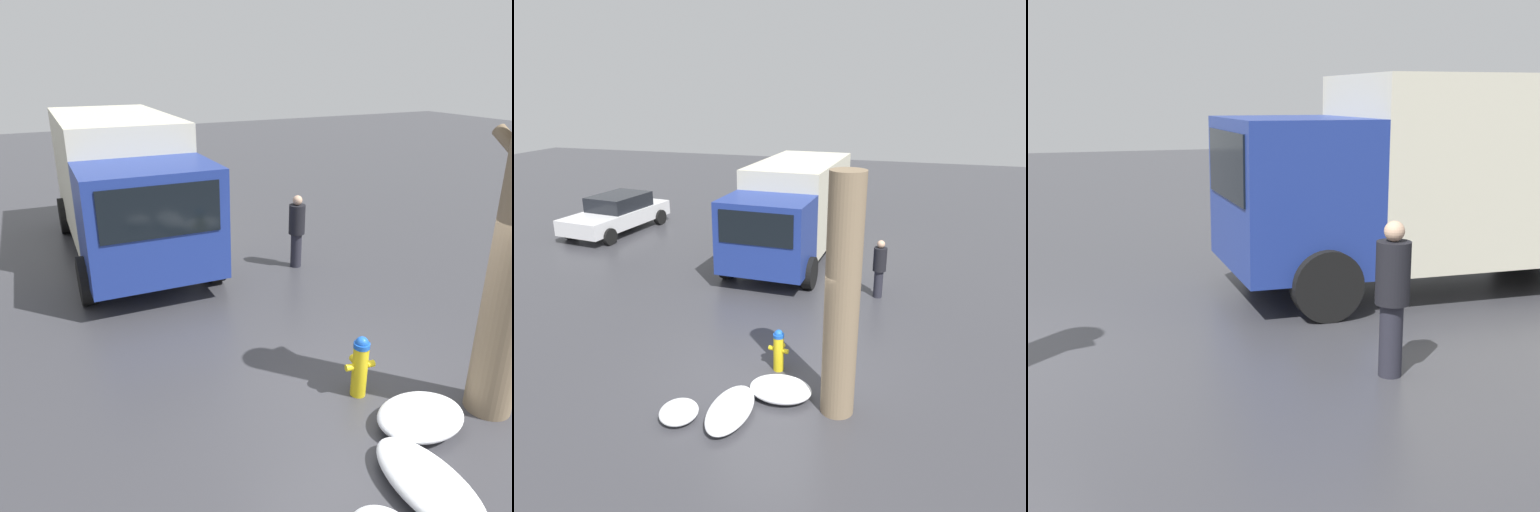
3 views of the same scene
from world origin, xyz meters
TOP-DOWN VIEW (x-y plane):
  - ground_plane at (0.00, 0.00)m, footprint 60.00×60.00m
  - fire_hydrant at (0.00, -0.00)m, footprint 0.32×0.41m
  - delivery_truck at (6.80, 1.52)m, footprint 6.71×2.85m
  - pedestrian at (4.23, -1.50)m, footprint 0.34×0.34m
  - snow_pile_curbside at (-0.85, -0.29)m, footprint 0.84×1.13m
  - snow_pile_by_tree at (-1.66, 0.36)m, footprint 1.42×0.71m

SIDE VIEW (x-z plane):
  - ground_plane at x=0.00m, z-range 0.00..0.00m
  - snow_pile_by_tree at x=-1.66m, z-range 0.00..0.28m
  - snow_pile_curbside at x=-0.85m, z-range 0.00..0.30m
  - fire_hydrant at x=0.00m, z-range 0.01..0.88m
  - pedestrian at x=4.23m, z-range 0.07..1.64m
  - delivery_truck at x=6.80m, z-range 0.14..3.16m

